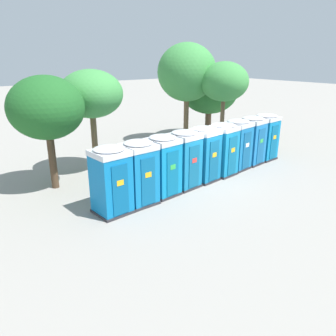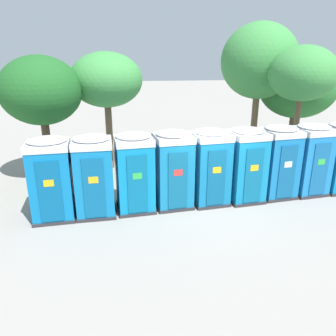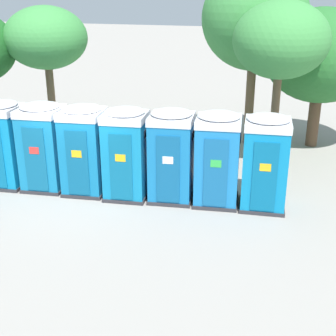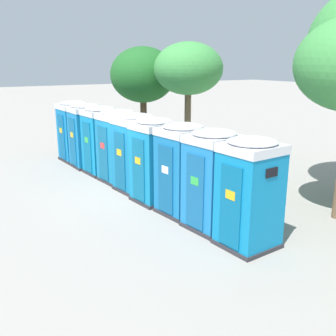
# 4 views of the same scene
# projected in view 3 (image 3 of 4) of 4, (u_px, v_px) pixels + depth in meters

# --- Properties ---
(ground_plane) EXTENTS (120.00, 120.00, 0.00)m
(ground_plane) POSITION_uv_depth(u_px,v_px,m) (86.00, 191.00, 13.58)
(ground_plane) COLOR gray
(portapotty_2) EXTENTS (1.28, 1.31, 2.54)m
(portapotty_2) POSITION_uv_depth(u_px,v_px,m) (3.00, 144.00, 13.62)
(portapotty_2) COLOR #2D2D33
(portapotty_2) RESTS_ON ground
(portapotty_3) EXTENTS (1.31, 1.33, 2.54)m
(portapotty_3) POSITION_uv_depth(u_px,v_px,m) (43.00, 146.00, 13.41)
(portapotty_3) COLOR #2D2D33
(portapotty_3) RESTS_ON ground
(portapotty_4) EXTENTS (1.29, 1.32, 2.54)m
(portapotty_4) POSITION_uv_depth(u_px,v_px,m) (84.00, 149.00, 13.15)
(portapotty_4) COLOR #2D2D33
(portapotty_4) RESTS_ON ground
(portapotty_5) EXTENTS (1.29, 1.32, 2.54)m
(portapotty_5) POSITION_uv_depth(u_px,v_px,m) (126.00, 153.00, 12.85)
(portapotty_5) COLOR #2D2D33
(portapotty_5) RESTS_ON ground
(portapotty_6) EXTENTS (1.32, 1.33, 2.54)m
(portapotty_6) POSITION_uv_depth(u_px,v_px,m) (171.00, 155.00, 12.69)
(portapotty_6) COLOR #2D2D33
(portapotty_6) RESTS_ON ground
(portapotty_7) EXTENTS (1.32, 1.33, 2.54)m
(portapotty_7) POSITION_uv_depth(u_px,v_px,m) (217.00, 158.00, 12.46)
(portapotty_7) COLOR #2D2D33
(portapotty_7) RESTS_ON ground
(portapotty_8) EXTENTS (1.29, 1.30, 2.54)m
(portapotty_8) POSITION_uv_depth(u_px,v_px,m) (265.00, 162.00, 12.20)
(portapotty_8) COLOR #2D2D33
(portapotty_8) RESTS_ON ground
(street_tree_0) EXTENTS (3.97, 3.97, 4.94)m
(street_tree_0) POSITION_uv_depth(u_px,v_px,m) (321.00, 56.00, 16.33)
(street_tree_0) COLOR brown
(street_tree_0) RESTS_ON ground
(street_tree_2) EXTENTS (3.00, 3.00, 4.95)m
(street_tree_2) POSITION_uv_depth(u_px,v_px,m) (46.00, 39.00, 16.93)
(street_tree_2) COLOR brown
(street_tree_2) RESTS_ON ground
(street_tree_3) EXTENTS (3.71, 3.71, 6.33)m
(street_tree_3) POSITION_uv_depth(u_px,v_px,m) (255.00, 19.00, 16.21)
(street_tree_3) COLOR brown
(street_tree_3) RESTS_ON ground
(street_tree_4) EXTENTS (2.93, 2.93, 5.23)m
(street_tree_4) POSITION_uv_depth(u_px,v_px,m) (281.00, 41.00, 14.13)
(street_tree_4) COLOR brown
(street_tree_4) RESTS_ON ground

